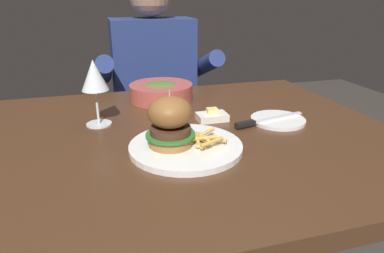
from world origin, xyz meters
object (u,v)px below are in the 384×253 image
(bread_plate, at_px, (278,120))
(burger_sandwich, at_px, (170,121))
(butter_dish, at_px, (212,116))
(diner_person, at_px, (155,110))
(soup_bowl, at_px, (161,91))
(main_plate, at_px, (187,147))
(wine_glass, at_px, (94,78))
(table_knife, at_px, (264,120))

(bread_plate, bearing_deg, burger_sandwich, -163.11)
(butter_dish, relative_size, diner_person, 0.07)
(bread_plate, distance_m, diner_person, 0.78)
(soup_bowl, height_order, diner_person, diner_person)
(main_plate, height_order, wine_glass, wine_glass)
(bread_plate, xyz_separation_m, soup_bowl, (-0.28, 0.30, 0.02))
(table_knife, bearing_deg, bread_plate, 12.35)
(butter_dish, bearing_deg, main_plate, -125.12)
(wine_glass, xyz_separation_m, bread_plate, (0.49, -0.12, -0.13))
(main_plate, relative_size, burger_sandwich, 2.04)
(butter_dish, xyz_separation_m, soup_bowl, (-0.10, 0.24, 0.02))
(burger_sandwich, xyz_separation_m, table_knife, (0.28, 0.09, -0.06))
(table_knife, distance_m, soup_bowl, 0.39)
(main_plate, height_order, butter_dish, butter_dish)
(main_plate, bearing_deg, burger_sandwich, 170.10)
(soup_bowl, bearing_deg, burger_sandwich, -98.20)
(burger_sandwich, bearing_deg, butter_dish, 46.14)
(butter_dish, distance_m, soup_bowl, 0.26)
(main_plate, bearing_deg, soup_bowl, 87.15)
(burger_sandwich, distance_m, bread_plate, 0.36)
(wine_glass, xyz_separation_m, soup_bowl, (0.21, 0.19, -0.10))
(wine_glass, bearing_deg, butter_dish, -9.51)
(bread_plate, height_order, table_knife, table_knife)
(soup_bowl, distance_m, diner_person, 0.47)
(main_plate, xyz_separation_m, diner_person, (0.07, 0.83, -0.18))
(main_plate, distance_m, butter_dish, 0.21)
(burger_sandwich, distance_m, wine_glass, 0.27)
(burger_sandwich, height_order, butter_dish, burger_sandwich)
(wine_glass, bearing_deg, bread_plate, -13.31)
(bread_plate, bearing_deg, wine_glass, 166.69)
(bread_plate, bearing_deg, butter_dish, 160.21)
(burger_sandwich, xyz_separation_m, butter_dish, (0.16, 0.16, -0.06))
(main_plate, relative_size, soup_bowl, 1.24)
(main_plate, xyz_separation_m, wine_glass, (-0.19, 0.22, 0.13))
(butter_dish, relative_size, soup_bowl, 0.40)
(main_plate, xyz_separation_m, burger_sandwich, (-0.04, 0.01, 0.06))
(main_plate, height_order, burger_sandwich, burger_sandwich)
(bread_plate, relative_size, butter_dish, 1.79)
(butter_dish, bearing_deg, diner_person, 94.56)
(butter_dish, height_order, diner_person, diner_person)
(burger_sandwich, relative_size, table_knife, 0.57)
(butter_dish, xyz_separation_m, diner_person, (-0.05, 0.66, -0.19))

